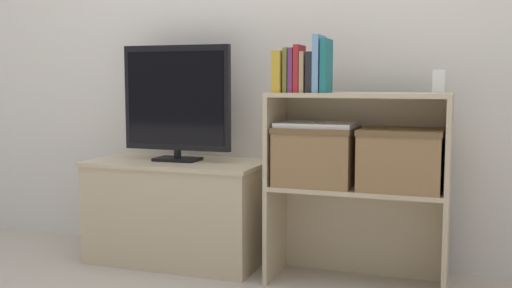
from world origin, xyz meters
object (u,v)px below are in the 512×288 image
Objects in this scene: tv_stand at (178,210)px; tv at (177,101)px; book_crimson at (299,69)px; laptop at (317,125)px; book_mustard at (281,72)px; book_teal at (326,66)px; book_plum at (294,70)px; book_charcoal at (312,72)px; baby_monitor at (439,81)px; book_tan at (305,72)px; book_skyblue at (319,64)px; book_olive at (288,70)px; storage_basket_right at (401,157)px; storage_basket_left at (316,153)px.

tv is at bearing -90.00° from tv_stand.
book_crimson reaches higher than laptop.
tv_stand is 0.91m from book_mustard.
book_plum is at bearing 180.00° from book_teal.
book_plum is 0.08m from book_charcoal.
book_charcoal is 0.24m from laptop.
book_crimson reaches higher than book_charcoal.
book_plum is 1.10× the size of book_charcoal.
book_crimson is at bearing -173.79° from baby_monitor.
book_plum is at bearing -10.74° from tv_stand.
book_charcoal is (0.03, 0.00, -0.00)m from book_tan.
book_skyblue is 0.73× the size of laptop.
storage_basket_right is (0.49, 0.05, -0.37)m from book_olive.
book_mustard is 0.06m from book_plum.
book_mustard is 1.03× the size of book_charcoal.
tv_stand is 0.56m from tv.
book_olive is 1.01× the size of book_plum.
storage_basket_right is at bearing 5.28° from book_mustard.
tv is at bearing 177.44° from baby_monitor.
book_olive is (0.04, 0.00, 0.01)m from book_mustard.
baby_monitor is at bearing 5.89° from storage_basket_right.
book_mustard is at bearing 180.00° from book_crimson.
tv is at bearing 170.57° from book_charcoal.
storage_basket_right is at bearing 6.31° from book_crimson.
book_teal reaches higher than storage_basket_right.
storage_basket_right is at bearing 7.25° from book_charcoal.
book_olive is 1.53× the size of baby_monitor.
storage_basket_right is at bearing 5.66° from book_olive.
tv_stand is at bearing 168.13° from book_mustard.
book_mustard reaches higher than storage_basket_left.
book_skyblue is at bearing -68.87° from storage_basket_left.
book_plum is 0.78× the size of book_skyblue.
laptop is (0.12, 0.05, -0.24)m from book_olive.
baby_monitor is (0.46, 0.06, -0.07)m from book_teal.
laptop is at bearing -178.33° from baby_monitor.
book_mustard is 0.93× the size of book_olive.
book_charcoal is (0.08, 0.00, -0.01)m from book_plum.
tv_stand is at bearing 177.36° from baby_monitor.
laptop is at bearing 27.54° from book_plum.
book_tan is 1.01× the size of book_charcoal.
book_skyblue is 1.07× the size of book_teal.
book_charcoal is at bearing -9.55° from tv_stand.
book_crimson is at bearing -10.36° from tv_stand.
book_tan reaches higher than storage_basket_right.
book_mustard is 0.53× the size of laptop.
book_skyblue is (0.09, 0.00, 0.02)m from book_crimson.
book_crimson is 0.90× the size of book_teal.
tv_stand is at bearing 169.64° from book_crimson.
book_crimson is at bearing 0.00° from book_mustard.
tv is 0.67m from book_plum.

